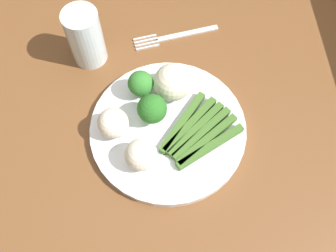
# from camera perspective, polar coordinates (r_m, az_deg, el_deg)

# --- Properties ---
(ground_plane) EXTENTS (6.00, 6.00, 0.02)m
(ground_plane) POSITION_cam_1_polar(r_m,az_deg,el_deg) (1.37, -1.85, -15.12)
(ground_plane) COLOR #B7A88E
(dining_table) EXTENTS (1.29, 0.84, 0.76)m
(dining_table) POSITION_cam_1_polar(r_m,az_deg,el_deg) (0.74, -3.32, -5.68)
(dining_table) COLOR brown
(dining_table) RESTS_ON ground_plane
(plate) EXTENTS (0.26, 0.26, 0.01)m
(plate) POSITION_cam_1_polar(r_m,az_deg,el_deg) (0.63, -0.00, -0.49)
(plate) COLOR white
(plate) RESTS_ON dining_table
(asparagus_bundle) EXTENTS (0.14, 0.14, 0.01)m
(asparagus_bundle) POSITION_cam_1_polar(r_m,az_deg,el_deg) (0.62, 4.52, -1.03)
(asparagus_bundle) COLOR #3D6626
(asparagus_bundle) RESTS_ON plate
(broccoli_outer_edge) EXTENTS (0.04, 0.04, 0.05)m
(broccoli_outer_edge) POSITION_cam_1_polar(r_m,az_deg,el_deg) (0.63, -3.83, 6.37)
(broccoli_outer_edge) COLOR #609E3D
(broccoli_outer_edge) RESTS_ON plate
(broccoli_left) EXTENTS (0.05, 0.05, 0.06)m
(broccoli_left) POSITION_cam_1_polar(r_m,az_deg,el_deg) (0.61, -2.41, 2.56)
(broccoli_left) COLOR #568E33
(broccoli_left) RESTS_ON plate
(cauliflower_edge) EXTENTS (0.05, 0.05, 0.05)m
(cauliflower_edge) POSITION_cam_1_polar(r_m,az_deg,el_deg) (0.58, -4.32, -4.33)
(cauliflower_edge) COLOR white
(cauliflower_edge) RESTS_ON plate
(cauliflower_back) EXTENTS (0.06, 0.06, 0.06)m
(cauliflower_back) POSITION_cam_1_polar(r_m,az_deg,el_deg) (0.63, 0.68, 6.57)
(cauliflower_back) COLOR silver
(cauliflower_back) RESTS_ON plate
(cauliflower_near_fork) EXTENTS (0.05, 0.05, 0.05)m
(cauliflower_near_fork) POSITION_cam_1_polar(r_m,az_deg,el_deg) (0.61, -8.25, 0.42)
(cauliflower_near_fork) COLOR white
(cauliflower_near_fork) RESTS_ON plate
(fork) EXTENTS (0.06, 0.16, 0.00)m
(fork) POSITION_cam_1_polar(r_m,az_deg,el_deg) (0.75, 1.07, 13.35)
(fork) COLOR silver
(fork) RESTS_ON dining_table
(water_glass) EXTENTS (0.06, 0.06, 0.11)m
(water_glass) POSITION_cam_1_polar(r_m,az_deg,el_deg) (0.69, -12.33, 12.92)
(water_glass) COLOR silver
(water_glass) RESTS_ON dining_table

